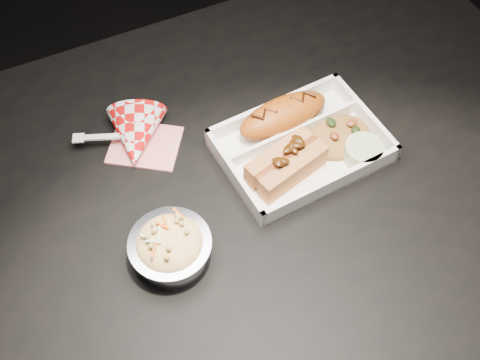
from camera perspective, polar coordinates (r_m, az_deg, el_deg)
name	(u,v)px	position (r m, az deg, el deg)	size (l,w,h in m)	color
floor	(236,350)	(1.63, -0.40, -15.83)	(4.00, 4.00, 0.05)	black
dining_table	(233,218)	(1.00, -0.62, -3.63)	(1.20, 0.80, 0.75)	black
food_tray	(300,148)	(0.96, 5.74, 3.03)	(0.26, 0.20, 0.04)	white
fried_pastry	(283,115)	(0.97, 4.10, 6.15)	(0.16, 0.06, 0.05)	#9F480F
hotdog	(286,163)	(0.91, 4.38, 1.62)	(0.13, 0.09, 0.06)	#BA763F
fried_rice_mound	(339,132)	(0.97, 9.42, 4.48)	(0.11, 0.09, 0.03)	#9E672E
cupcake_liner	(363,152)	(0.95, 11.58, 2.59)	(0.06, 0.06, 0.03)	#ABBD8F
foil_coleslaw_cup	(170,246)	(0.84, -6.63, -6.28)	(0.12, 0.12, 0.07)	silver
napkin_fork	(136,137)	(0.98, -9.85, 4.04)	(0.18, 0.15, 0.10)	red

